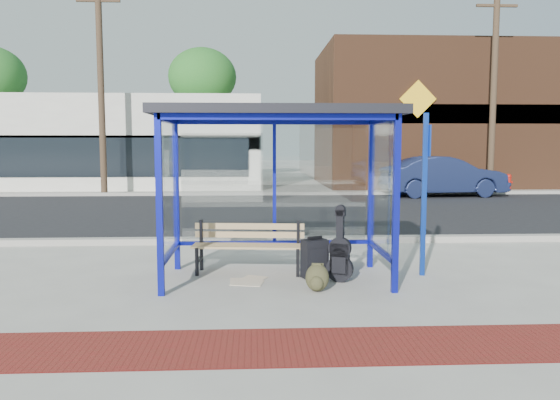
{
  "coord_description": "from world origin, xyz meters",
  "views": [
    {
      "loc": [
        -0.32,
        -7.6,
        1.91
      ],
      "look_at": [
        0.06,
        0.2,
        1.12
      ],
      "focal_mm": 35.0,
      "sensor_mm": 36.0,
      "label": 1
    }
  ],
  "objects": [
    {
      "name": "utility_pole_east",
      "position": [
        9.0,
        13.4,
        4.11
      ],
      "size": [
        1.6,
        0.24,
        8.0
      ],
      "color": "#4C3826",
      "rests_on": "ground"
    },
    {
      "name": "ground",
      "position": [
        0.0,
        0.0,
        0.0
      ],
      "size": [
        120.0,
        120.0,
        0.0
      ],
      "primitive_type": "plane",
      "color": "#B2ADA0",
      "rests_on": "ground"
    },
    {
      "name": "brick_paver_strip",
      "position": [
        0.0,
        -2.6,
        0.01
      ],
      "size": [
        60.0,
        1.0,
        0.01
      ],
      "primitive_type": "cube",
      "color": "maroon",
      "rests_on": "ground"
    },
    {
      "name": "tree_right",
      "position": [
        12.5,
        22.0,
        5.45
      ],
      "size": [
        3.6,
        3.6,
        7.03
      ],
      "color": "#4C3826",
      "rests_on": "ground"
    },
    {
      "name": "bench",
      "position": [
        -0.4,
        0.46,
        0.44
      ],
      "size": [
        1.69,
        0.56,
        0.78
      ],
      "rotation": [
        0.0,
        0.0,
        -0.1
      ],
      "color": "black",
      "rests_on": "ground"
    },
    {
      "name": "newspaper_a",
      "position": [
        -0.45,
        -0.05,
        0.0
      ],
      "size": [
        0.43,
        0.35,
        0.01
      ],
      "primitive_type": "cube",
      "rotation": [
        0.0,
        0.0,
        0.04
      ],
      "color": "white",
      "rests_on": "ground"
    },
    {
      "name": "curb_far",
      "position": [
        0.0,
        13.1,
        0.06
      ],
      "size": [
        60.0,
        0.25,
        0.12
      ],
      "primitive_type": "cube",
      "color": "gray",
      "rests_on": "ground"
    },
    {
      "name": "parked_car",
      "position": [
        6.73,
        12.3,
        0.74
      ],
      "size": [
        4.63,
        1.95,
        1.49
      ],
      "primitive_type": "imported",
      "rotation": [
        0.0,
        0.0,
        1.66
      ],
      "color": "#1A2349",
      "rests_on": "ground"
    },
    {
      "name": "bus_shelter",
      "position": [
        0.0,
        0.07,
        2.07
      ],
      "size": [
        3.3,
        1.8,
        2.42
      ],
      "color": "#0E149A",
      "rests_on": "ground"
    },
    {
      "name": "tree_mid",
      "position": [
        -3.0,
        22.0,
        5.45
      ],
      "size": [
        3.6,
        3.6,
        7.03
      ],
      "color": "#4C3826",
      "rests_on": "ground"
    },
    {
      "name": "newspaper_b",
      "position": [
        -0.35,
        0.03,
        0.0
      ],
      "size": [
        0.47,
        0.51,
        0.01
      ],
      "primitive_type": "cube",
      "rotation": [
        0.0,
        0.0,
        -2.03
      ],
      "color": "white",
      "rests_on": "ground"
    },
    {
      "name": "storefront_brown",
      "position": [
        8.0,
        18.49,
        3.2
      ],
      "size": [
        10.0,
        7.08,
        6.4
      ],
      "color": "#59331E",
      "rests_on": "ground"
    },
    {
      "name": "sign_post",
      "position": [
        2.16,
        0.17,
        1.33
      ],
      "size": [
        0.11,
        0.3,
        2.37
      ],
      "rotation": [
        0.0,
        0.0,
        -0.15
      ],
      "color": "navy",
      "rests_on": "ground"
    },
    {
      "name": "backpack",
      "position": [
        0.5,
        -0.66,
        0.18
      ],
      "size": [
        0.34,
        0.32,
        0.37
      ],
      "rotation": [
        0.0,
        0.0,
        -0.18
      ],
      "color": "#312F1B",
      "rests_on": "ground"
    },
    {
      "name": "suitcase",
      "position": [
        0.55,
        0.06,
        0.28
      ],
      "size": [
        0.41,
        0.33,
        0.61
      ],
      "rotation": [
        0.0,
        0.0,
        0.37
      ],
      "color": "black",
      "rests_on": "ground"
    },
    {
      "name": "guitar_bag",
      "position": [
        0.88,
        -0.16,
        0.37
      ],
      "size": [
        0.39,
        0.24,
        1.02
      ],
      "rotation": [
        0.0,
        0.0,
        -0.39
      ],
      "color": "black",
      "rests_on": "ground"
    },
    {
      "name": "storefront_white",
      "position": [
        -9.0,
        17.99,
        2.0
      ],
      "size": [
        18.0,
        6.04,
        4.0
      ],
      "color": "silver",
      "rests_on": "ground"
    },
    {
      "name": "fire_hydrant",
      "position": [
        9.98,
        13.89,
        0.41
      ],
      "size": [
        0.34,
        0.22,
        0.75
      ],
      "rotation": [
        0.0,
        0.0,
        0.18
      ],
      "color": "#A9150C",
      "rests_on": "ground"
    },
    {
      "name": "utility_pole_west",
      "position": [
        -6.0,
        13.4,
        4.11
      ],
      "size": [
        1.6,
        0.24,
        8.0
      ],
      "color": "#4C3826",
      "rests_on": "ground"
    },
    {
      "name": "far_sidewalk",
      "position": [
        0.0,
        15.0,
        0.0
      ],
      "size": [
        60.0,
        4.0,
        0.01
      ],
      "primitive_type": "cube",
      "color": "#B2ADA0",
      "rests_on": "ground"
    },
    {
      "name": "curb_near",
      "position": [
        0.0,
        2.9,
        0.06
      ],
      "size": [
        60.0,
        0.25,
        0.12
      ],
      "primitive_type": "cube",
      "color": "gray",
      "rests_on": "ground"
    },
    {
      "name": "newspaper_c",
      "position": [
        -0.41,
        -0.18,
        0.0
      ],
      "size": [
        0.48,
        0.42,
        0.01
      ],
      "primitive_type": "cube",
      "rotation": [
        0.0,
        0.0,
        -0.2
      ],
      "color": "white",
      "rests_on": "ground"
    },
    {
      "name": "street_asphalt",
      "position": [
        0.0,
        8.0,
        0.0
      ],
      "size": [
        60.0,
        10.0,
        0.0
      ],
      "primitive_type": "cube",
      "color": "black",
      "rests_on": "ground"
    }
  ]
}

